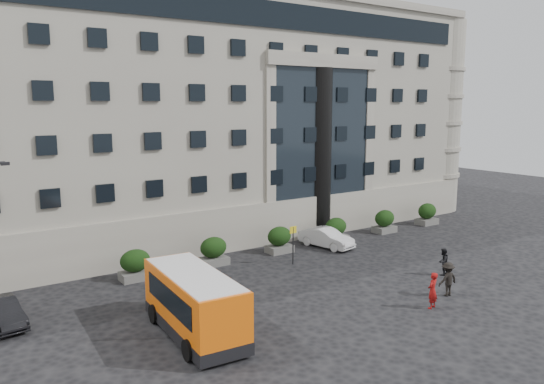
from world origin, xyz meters
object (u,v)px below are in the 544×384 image
Objects in this scene: parked_car_b at (2,313)px; pedestrian_b at (443,262)px; hedge_e at (385,221)px; hedge_f at (427,214)px; hedge_b at (213,251)px; white_taxi at (326,238)px; hedge_c at (279,239)px; minibus at (194,301)px; hedge_a at (135,265)px; hedge_d at (336,230)px; pedestrian_a at (432,290)px; pedestrian_c at (448,279)px; bus_stop_sign at (293,238)px.

pedestrian_b reaches higher than parked_car_b.
hedge_f is at bearing 0.00° from hedge_e.
hedge_b is 8.84m from white_taxi.
hedge_c is 0.26× the size of minibus.
hedge_a and hedge_c have the same top height.
hedge_b is 1.00× the size of hedge_e.
hedge_e is 10.93m from pedestrian_b.
hedge_f is at bearing 0.00° from hedge_c.
pedestrian_a is (-4.72, -12.80, 0.01)m from hedge_d.
parked_car_b is (-7.01, 5.97, -0.95)m from minibus.
pedestrian_c reaches higher than hedge_c.
pedestrian_a is at bearing -35.57° from parked_car_b.
minibus is at bearing -122.79° from hedge_b.
bus_stop_sign is 5.03m from white_taxi.
hedge_f reaches higher than parked_car_b.
hedge_e is at bearing 26.36° from minibus.
hedge_e is at bearing 13.92° from bus_stop_sign.
minibus reaches higher than hedge_f.
white_taxi is at bearing -119.46° from pedestrian_a.
bus_stop_sign is 1.51× the size of pedestrian_b.
pedestrian_b is at bearing -89.27° from hedge_d.
pedestrian_c is at bearing 33.89° from pedestrian_b.
white_taxi is at bearing -153.43° from hedge_d.
pedestrian_c is (-0.97, -11.28, 0.23)m from white_taxi.
hedge_c and hedge_d have the same top height.
minibus is 12.06m from pedestrian_a.
hedge_a is at bearing 180.00° from hedge_d.
pedestrian_c is at bearing -102.00° from hedge_d.
hedge_f is (5.20, 0.00, 0.00)m from hedge_e.
parked_car_b is at bearing -18.23° from pedestrian_c.
hedge_a and hedge_b have the same top height.
minibus is at bearing -34.17° from pedestrian_a.
hedge_c is 0.73× the size of bus_stop_sign.
pedestrian_a is at bearing -116.91° from white_taxi.
hedge_d is 0.98× the size of pedestrian_a.
pedestrian_a is (-3.12, -12.00, 0.24)m from white_taxi.
parked_car_b is at bearing -159.14° from hedge_a.
bus_stop_sign reaches higher than hedge_c.
hedge_b and hedge_f have the same top height.
pedestrian_c is (13.52, -3.26, -0.66)m from minibus.
hedge_c is 5.20m from hedge_d.
hedge_f is 17.72m from pedestrian_c.
hedge_d is 23.28m from parked_car_b.
hedge_f is 0.26× the size of minibus.
minibus is 1.81× the size of parked_car_b.
pedestrian_c reaches higher than parked_car_b.
hedge_b and hedge_c have the same top height.
hedge_b is at bearing -80.96° from pedestrian_a.
parked_car_b is 0.92× the size of white_taxi.
hedge_a is 16.80m from pedestrian_a.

